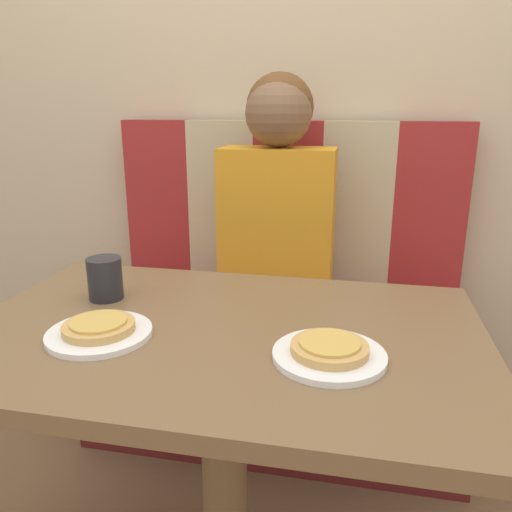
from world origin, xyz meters
TOP-DOWN VIEW (x-y plane):
  - wall_back at (0.00, 1.03)m, footprint 7.00×0.05m
  - booth_seat at (0.00, 0.70)m, footprint 1.27×0.55m
  - booth_backrest at (-0.00, 0.94)m, footprint 1.27×0.07m
  - dining_table at (0.00, 0.00)m, footprint 1.05×0.68m
  - person at (0.00, 0.70)m, footprint 0.37×0.24m
  - plate_left at (-0.22, -0.09)m, footprint 0.20×0.20m
  - plate_right at (0.22, -0.09)m, footprint 0.20×0.20m
  - pizza_left at (-0.22, -0.09)m, footprint 0.14×0.14m
  - pizza_right at (0.22, -0.09)m, footprint 0.14×0.14m
  - drinking_cup at (-0.31, 0.10)m, footprint 0.08×0.08m

SIDE VIEW (x-z plane):
  - booth_seat at x=0.00m, z-range 0.00..0.49m
  - dining_table at x=0.00m, z-range 0.26..0.96m
  - plate_left at x=-0.22m, z-range 0.70..0.71m
  - plate_right at x=0.22m, z-range 0.70..0.71m
  - pizza_left at x=-0.22m, z-range 0.71..0.73m
  - pizza_right at x=0.22m, z-range 0.71..0.73m
  - drinking_cup at x=-0.31m, z-range 0.70..0.80m
  - booth_backrest at x=0.00m, z-range 0.49..1.09m
  - person at x=0.00m, z-range 0.51..1.25m
  - wall_back at x=0.00m, z-range 0.00..2.60m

